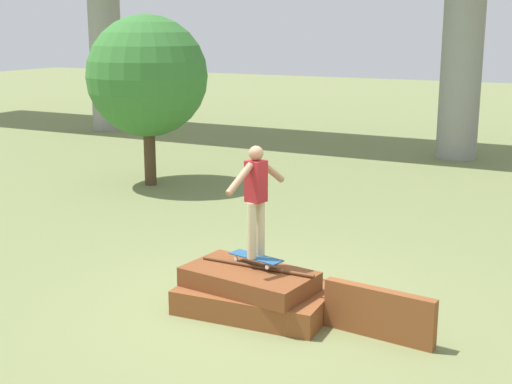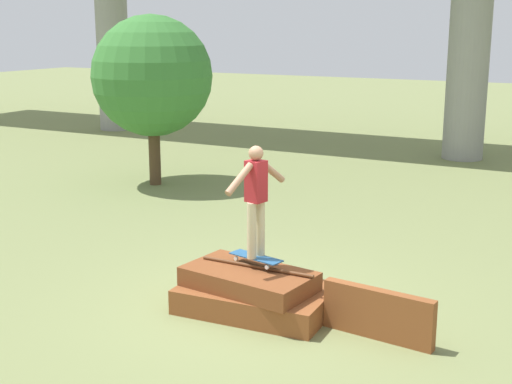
# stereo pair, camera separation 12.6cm
# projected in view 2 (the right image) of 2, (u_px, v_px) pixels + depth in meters

# --- Properties ---
(ground_plane) EXTENTS (80.00, 80.00, 0.00)m
(ground_plane) POSITION_uv_depth(u_px,v_px,m) (257.00, 310.00, 9.29)
(ground_plane) COLOR olive
(scrap_pile) EXTENTS (1.98, 1.34, 0.61)m
(scrap_pile) POSITION_uv_depth(u_px,v_px,m) (254.00, 292.00, 9.22)
(scrap_pile) COLOR brown
(scrap_pile) RESTS_ON ground_plane
(scrap_plank_loose) EXTENTS (1.39, 0.29, 0.61)m
(scrap_plank_loose) POSITION_uv_depth(u_px,v_px,m) (378.00, 314.00, 8.39)
(scrap_plank_loose) COLOR brown
(scrap_plank_loose) RESTS_ON ground_plane
(skateboard) EXTENTS (0.78, 0.38, 0.09)m
(skateboard) POSITION_uv_depth(u_px,v_px,m) (256.00, 258.00, 9.22)
(skateboard) COLOR #23517F
(skateboard) RESTS_ON scrap_pile
(skater) EXTENTS (0.33, 1.10, 1.45)m
(skater) POSITION_uv_depth(u_px,v_px,m) (256.00, 194.00, 9.02)
(skater) COLOR #C6B78E
(skater) RESTS_ON skateboard
(tree_behind_left) EXTENTS (2.72, 2.72, 3.86)m
(tree_behind_left) POSITION_uv_depth(u_px,v_px,m) (152.00, 76.00, 16.01)
(tree_behind_left) COLOR #4C3823
(tree_behind_left) RESTS_ON ground_plane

